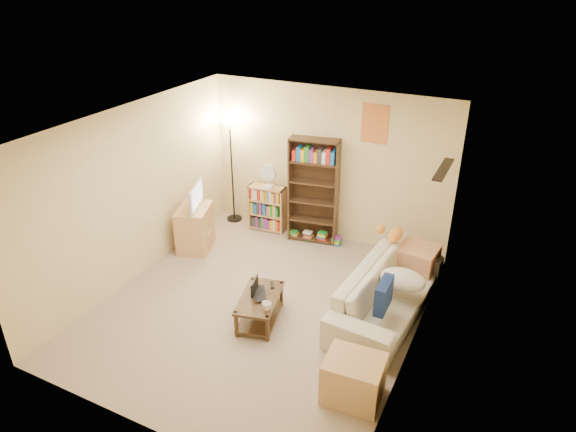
{
  "coord_description": "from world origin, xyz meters",
  "views": [
    {
      "loc": [
        2.82,
        -4.88,
        4.19
      ],
      "look_at": [
        0.06,
        0.72,
        1.05
      ],
      "focal_mm": 32.0,
      "sensor_mm": 36.0,
      "label": 1
    }
  ],
  "objects": [
    {
      "name": "navy_pillow",
      "position": [
        1.62,
        0.12,
        0.61
      ],
      "size": [
        0.13,
        0.42,
        0.38
      ],
      "primitive_type": "cube",
      "rotation": [
        0.0,
        0.0,
        1.59
      ],
      "color": "navy",
      "rests_on": "sofa"
    },
    {
      "name": "tabby_cat",
      "position": [
        1.34,
        1.46,
        0.72
      ],
      "size": [
        0.5,
        0.21,
        0.17
      ],
      "color": "orange",
      "rests_on": "sofa"
    },
    {
      "name": "sofa",
      "position": [
        1.55,
        0.6,
        0.32
      ],
      "size": [
        2.32,
        1.2,
        0.64
      ],
      "primitive_type": "imported",
      "rotation": [
        0.0,
        0.0,
        1.49
      ],
      "color": "beige",
      "rests_on": "ground"
    },
    {
      "name": "tv_remote",
      "position": [
        0.16,
        0.03,
        0.38
      ],
      "size": [
        0.11,
        0.15,
        0.02
      ],
      "primitive_type": "cube",
      "rotation": [
        0.0,
        0.0,
        0.53
      ],
      "color": "black",
      "rests_on": "coffee_table"
    },
    {
      "name": "side_table",
      "position": [
        1.72,
        1.47,
        0.29
      ],
      "size": [
        0.56,
        0.56,
        0.59
      ],
      "primitive_type": "cube",
      "rotation": [
        0.0,
        0.0,
        -0.1
      ],
      "color": "tan",
      "rests_on": "ground"
    },
    {
      "name": "laptop_screen",
      "position": [
        0.05,
        -0.23,
        0.48
      ],
      "size": [
        0.08,
        0.27,
        0.18
      ],
      "primitive_type": "cube",
      "rotation": [
        0.0,
        0.0,
        0.23
      ],
      "color": "white",
      "rests_on": "laptop"
    },
    {
      "name": "tall_bookshelf",
      "position": [
        -0.12,
        1.99,
        0.92
      ],
      "size": [
        0.82,
        0.39,
        1.74
      ],
      "rotation": [
        0.0,
        0.0,
        0.17
      ],
      "color": "#412B19",
      "rests_on": "ground"
    },
    {
      "name": "mug",
      "position": [
        0.35,
        -0.46,
        0.42
      ],
      "size": [
        0.17,
        0.17,
        0.11
      ],
      "primitive_type": "imported",
      "rotation": [
        0.0,
        0.0,
        0.25
      ],
      "color": "white",
      "rests_on": "coffee_table"
    },
    {
      "name": "short_bookshelf",
      "position": [
        -0.96,
        1.99,
        0.4
      ],
      "size": [
        0.64,
        0.3,
        0.8
      ],
      "rotation": [
        0.0,
        0.0,
        0.08
      ],
      "color": "tan",
      "rests_on": "ground"
    },
    {
      "name": "television",
      "position": [
        -1.7,
        0.92,
        0.9
      ],
      "size": [
        0.73,
        0.51,
        0.39
      ],
      "primitive_type": "imported",
      "rotation": [
        0.0,
        0.0,
        1.91
      ],
      "color": "black",
      "rests_on": "tv_stand"
    },
    {
      "name": "desk_fan",
      "position": [
        -0.92,
        1.94,
        1.03
      ],
      "size": [
        0.28,
        0.16,
        0.42
      ],
      "color": "white",
      "rests_on": "short_bookshelf"
    },
    {
      "name": "tv_stand",
      "position": [
        -1.7,
        0.92,
        0.35
      ],
      "size": [
        0.66,
        0.78,
        0.71
      ],
      "primitive_type": "cube",
      "rotation": [
        0.0,
        0.0,
        0.34
      ],
      "color": "tan",
      "rests_on": "ground"
    },
    {
      "name": "end_cabinet",
      "position": [
        1.65,
        -0.96,
        0.25
      ],
      "size": [
        0.63,
        0.54,
        0.5
      ],
      "primitive_type": "cube",
      "rotation": [
        0.0,
        0.0,
        0.06
      ],
      "color": "tan",
      "rests_on": "ground"
    },
    {
      "name": "room",
      "position": [
        0.0,
        0.01,
        1.62
      ],
      "size": [
        4.5,
        4.54,
        2.52
      ],
      "color": "tan",
      "rests_on": "ground"
    },
    {
      "name": "laptop",
      "position": [
        0.16,
        -0.2,
        0.38
      ],
      "size": [
        0.59,
        0.58,
        0.03
      ],
      "primitive_type": "imported",
      "rotation": [
        0.0,
        0.0,
        2.17
      ],
      "color": "black",
      "rests_on": "coffee_table"
    },
    {
      "name": "floor_lamp",
      "position": [
        -1.68,
        2.05,
        1.43
      ],
      "size": [
        0.3,
        0.3,
        1.8
      ],
      "color": "black",
      "rests_on": "ground"
    },
    {
      "name": "cream_blanket",
      "position": [
        1.71,
        0.64,
        0.55
      ],
      "size": [
        0.59,
        0.42,
        0.25
      ],
      "primitive_type": "ellipsoid",
      "color": "beige",
      "rests_on": "sofa"
    },
    {
      "name": "book_stacks",
      "position": [
        -0.04,
        1.95,
        0.08
      ],
      "size": [
        0.88,
        0.23,
        0.19
      ],
      "color": "red",
      "rests_on": "ground"
    },
    {
      "name": "coffee_table",
      "position": [
        0.14,
        -0.27,
        0.23
      ],
      "size": [
        0.64,
        0.92,
        0.37
      ],
      "rotation": [
        0.0,
        0.0,
        0.23
      ],
      "color": "#47301B",
      "rests_on": "ground"
    }
  ]
}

